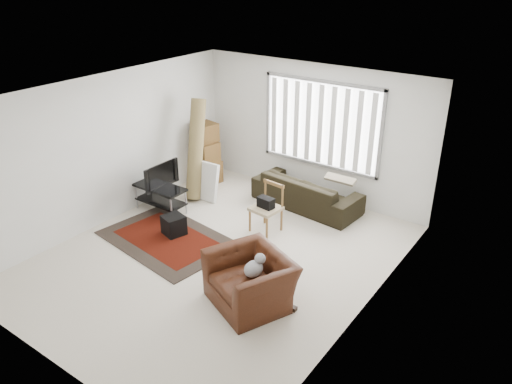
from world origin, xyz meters
TOP-DOWN VIEW (x-y plane):
  - room at (0.03, 0.51)m, footprint 6.00×6.02m
  - persian_rug at (-1.08, -0.08)m, footprint 2.47×1.82m
  - tv_stand at (-1.95, 0.64)m, footprint 1.04×0.47m
  - tv at (-1.95, 0.64)m, footprint 0.11×0.84m
  - subwoofer at (-1.10, 0.12)m, footprint 0.43×0.43m
  - moving_boxes at (-2.15, 2.23)m, footprint 0.62×0.59m
  - white_flatpack at (-1.62, 1.56)m, footprint 0.62×0.26m
  - rolled_rug at (-1.87, 1.62)m, footprint 0.61×0.95m
  - sofa at (0.24, 2.45)m, footprint 2.25×1.14m
  - side_chair at (0.14, 1.20)m, footprint 0.53×0.53m
  - armchair at (1.13, -0.65)m, footprint 1.44×1.37m

SIDE VIEW (x-z plane):
  - persian_rug at x=-1.08m, z-range 0.00..0.02m
  - subwoofer at x=-1.10m, z-range 0.02..0.37m
  - tv_stand at x=-1.95m, z-range 0.12..0.64m
  - white_flatpack at x=-1.62m, z-range 0.00..0.78m
  - sofa at x=0.24m, z-range 0.00..0.83m
  - armchair at x=1.13m, z-range 0.00..0.85m
  - side_chair at x=0.14m, z-range 0.05..0.93m
  - moving_boxes at x=-2.15m, z-range -0.05..1.27m
  - tv at x=-1.95m, z-range 0.52..1.00m
  - rolled_rug at x=-1.87m, z-range 0.00..1.99m
  - room at x=0.03m, z-range 0.40..3.11m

